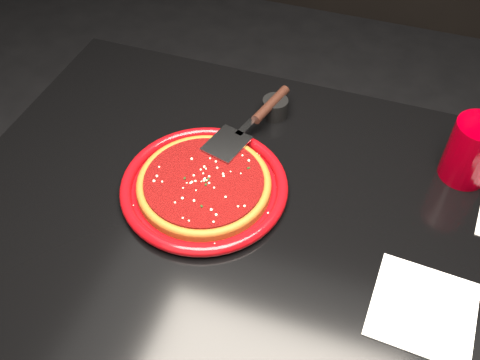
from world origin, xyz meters
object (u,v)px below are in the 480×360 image
object	(u,v)px
table	(269,320)
plate	(204,186)
ramekin	(275,108)
cup	(472,151)
pizza_server	(251,122)

from	to	relation	value
table	plate	xyz separation A→B (m)	(-0.15, 0.02, 0.39)
table	ramekin	bearing A→B (deg)	107.65
table	cup	world-z (taller)	cup
table	cup	bearing A→B (deg)	36.47
table	cup	size ratio (longest dim) A/B	9.51
table	ramekin	distance (m)	0.49
ramekin	cup	bearing A→B (deg)	-6.69
plate	pizza_server	size ratio (longest dim) A/B	1.08
cup	table	bearing A→B (deg)	-143.53
table	plate	size ratio (longest dim) A/B	3.84
plate	pizza_server	world-z (taller)	pizza_server
cup	pizza_server	bearing A→B (deg)	-175.39
plate	cup	xyz separation A→B (m)	(0.45, 0.20, 0.05)
cup	ramekin	bearing A→B (deg)	173.31
plate	pizza_server	xyz separation A→B (m)	(0.03, 0.17, 0.03)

